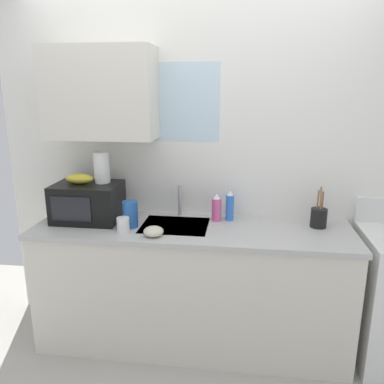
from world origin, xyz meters
name	(u,v)px	position (x,y,z in m)	size (l,w,h in m)	color
kitchen_wall_assembly	(183,155)	(-0.11, 0.31, 1.34)	(2.96, 0.42, 2.50)	white
counter_unit	(192,285)	(0.00, 0.00, 0.46)	(2.19, 0.63, 0.90)	silver
sink_faucet	(180,200)	(-0.12, 0.24, 1.02)	(0.03, 0.03, 0.23)	#B2B5BA
microwave	(88,202)	(-0.76, 0.05, 1.04)	(0.46, 0.35, 0.27)	black
banana_bunch	(80,179)	(-0.81, 0.05, 1.20)	(0.20, 0.11, 0.07)	gold
paper_towel_roll	(102,167)	(-0.66, 0.10, 1.28)	(0.11, 0.11, 0.22)	white
dish_soap_bottle_pink	(217,208)	(0.16, 0.16, 0.99)	(0.07, 0.07, 0.20)	#E55999
dish_soap_bottle_blue	(230,206)	(0.25, 0.18, 1.00)	(0.06, 0.06, 0.22)	blue
cereal_canister	(130,214)	(-0.42, -0.05, 0.99)	(0.10, 0.10, 0.18)	#2659A5
mug_white	(123,224)	(-0.44, -0.14, 0.95)	(0.08, 0.08, 0.10)	white
utensil_crock	(319,217)	(0.86, 0.12, 0.97)	(0.11, 0.11, 0.29)	black
small_bowl	(153,231)	(-0.22, -0.20, 0.93)	(0.13, 0.13, 0.07)	beige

